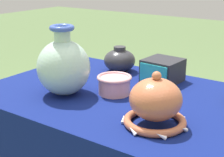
# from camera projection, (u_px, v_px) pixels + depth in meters

# --- Properties ---
(display_table) EXTENTS (1.00, 0.66, 0.77)m
(display_table) POSITION_uv_depth(u_px,v_px,m) (124.00, 121.00, 1.21)
(display_table) COLOR #38383D
(display_table) RESTS_ON ground_plane
(vase_tall_bulbous) EXTENTS (0.18, 0.18, 0.24)m
(vase_tall_bulbous) POSITION_uv_depth(u_px,v_px,m) (64.00, 66.00, 1.17)
(vase_tall_bulbous) COLOR #A8CCB7
(vase_tall_bulbous) RESTS_ON display_table
(vase_dome_bell) EXTENTS (0.19, 0.19, 0.16)m
(vase_dome_bell) POSITION_uv_depth(u_px,v_px,m) (155.00, 104.00, 0.95)
(vase_dome_bell) COLOR #BC6642
(vase_dome_bell) RESTS_ON display_table
(mosaic_tile_box) EXTENTS (0.14, 0.15, 0.09)m
(mosaic_tile_box) POSITION_uv_depth(u_px,v_px,m) (162.00, 70.00, 1.32)
(mosaic_tile_box) COLOR #232328
(mosaic_tile_box) RESTS_ON display_table
(cup_wide_ivory) EXTENTS (0.11, 0.11, 0.07)m
(cup_wide_ivory) POSITION_uv_depth(u_px,v_px,m) (59.00, 65.00, 1.41)
(cup_wide_ivory) COLOR white
(cup_wide_ivory) RESTS_ON display_table
(cup_wide_rose) EXTENTS (0.12, 0.12, 0.07)m
(cup_wide_rose) POSITION_uv_depth(u_px,v_px,m) (114.00, 84.00, 1.19)
(cup_wide_rose) COLOR #D19399
(cup_wide_rose) RESTS_ON display_table
(jar_round_charcoal) EXTENTS (0.13, 0.13, 0.11)m
(jar_round_charcoal) POSITION_uv_depth(u_px,v_px,m) (120.00, 60.00, 1.44)
(jar_round_charcoal) COLOR #2D2D33
(jar_round_charcoal) RESTS_ON display_table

